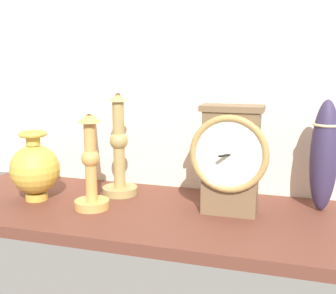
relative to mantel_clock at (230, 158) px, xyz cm
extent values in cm
cube|color=brown|center=(-16.76, -1.90, -13.19)|extent=(100.00, 36.00, 2.40)
cube|color=beige|center=(-16.76, 16.60, 20.51)|extent=(120.00, 2.00, 65.00)
cube|color=brown|center=(0.00, 0.75, -1.14)|extent=(11.36, 5.88, 21.70)
cube|color=brown|center=(0.00, 0.75, 10.30)|extent=(12.72, 6.59, 1.20)
torus|color=#AC8A4E|center=(0.00, -2.59, 1.40)|extent=(16.00, 1.45, 16.00)
cylinder|color=white|center=(0.00, -2.69, 1.40)|extent=(13.38, 0.40, 13.38)
cube|color=black|center=(0.00, -2.99, 1.40)|extent=(3.43, 4.50, 0.30)
cylinder|color=#A18D53|center=(-27.38, 5.89, -11.09)|extent=(8.44, 8.44, 1.80)
cylinder|color=#A18D53|center=(-27.38, 5.89, 0.15)|extent=(2.76, 2.76, 20.69)
sphere|color=#A18D53|center=(-27.38, 5.89, 1.19)|extent=(4.42, 4.42, 4.42)
cone|color=#A18D53|center=(-27.38, 5.89, 11.50)|extent=(4.18, 4.18, 2.00)
cone|color=silver|center=(-27.38, 5.89, 21.92)|extent=(2.20, 2.20, 18.85)
cylinder|color=tan|center=(-29.24, -5.21, -11.09)|extent=(7.60, 7.60, 1.80)
cylinder|color=tan|center=(-29.24, -5.21, -1.60)|extent=(2.49, 2.49, 17.18)
sphere|color=tan|center=(-29.24, -5.21, -0.74)|extent=(3.99, 3.99, 3.99)
cone|color=tan|center=(-29.24, -5.21, 7.99)|extent=(4.98, 4.98, 2.00)
cone|color=white|center=(-29.24, -5.21, 17.38)|extent=(2.26, 2.26, 16.79)
cylinder|color=gold|center=(-44.35, -3.57, -11.19)|extent=(5.09, 5.09, 1.60)
sphere|color=gold|center=(-44.35, -3.57, -4.74)|extent=(11.31, 11.31, 11.31)
cylinder|color=gold|center=(-44.35, -3.57, 2.21)|extent=(3.17, 3.17, 2.59)
torus|color=gold|center=(-44.35, -3.57, 3.50)|extent=(6.23, 6.23, 1.12)
ellipsoid|color=#342A4A|center=(18.64, 7.79, -0.02)|extent=(5.79, 5.79, 23.95)
torus|color=#CCB78C|center=(18.64, 7.79, 6.69)|extent=(5.53, 5.53, 0.60)
camera|label=1|loc=(11.83, -84.20, 19.29)|focal=44.79mm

